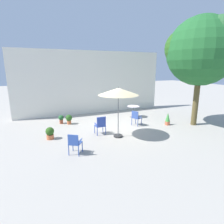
# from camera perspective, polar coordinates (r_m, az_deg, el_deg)

# --- Properties ---
(ground_plane) EXTENTS (60.00, 60.00, 0.00)m
(ground_plane) POSITION_cam_1_polar(r_m,az_deg,el_deg) (10.35, 1.17, -5.20)
(ground_plane) COLOR #A39C92
(villa_facade) EXTENTS (10.91, 0.30, 4.48)m
(villa_facade) POSITION_cam_1_polar(r_m,az_deg,el_deg) (13.77, -6.10, 8.97)
(villa_facade) COLOR silver
(villa_facade) RESTS_ON ground
(shade_tree) EXTENTS (3.90, 3.72, 6.03)m
(shade_tree) POSITION_cam_1_polar(r_m,az_deg,el_deg) (11.76, 25.77, 16.48)
(shade_tree) COLOR brown
(shade_tree) RESTS_ON ground
(patio_umbrella_0) EXTENTS (1.90, 1.90, 2.46)m
(patio_umbrella_0) POSITION_cam_1_polar(r_m,az_deg,el_deg) (8.69, 1.98, 6.09)
(patio_umbrella_0) COLOR #2D2D2D
(patio_umbrella_0) RESTS_ON ground
(cafe_table_0) EXTENTS (0.83, 0.83, 0.77)m
(cafe_table_0) POSITION_cam_1_polar(r_m,az_deg,el_deg) (12.69, 6.55, 0.81)
(cafe_table_0) COLOR white
(cafe_table_0) RESTS_ON ground
(patio_chair_0) EXTENTS (0.61, 0.62, 0.86)m
(patio_chair_0) POSITION_cam_1_polar(r_m,az_deg,el_deg) (7.42, -11.43, -9.13)
(patio_chair_0) COLOR #2C4B99
(patio_chair_0) RESTS_ON ground
(patio_chair_1) EXTENTS (0.49, 0.44, 0.94)m
(patio_chair_1) POSITION_cam_1_polar(r_m,az_deg,el_deg) (9.38, -3.52, -3.80)
(patio_chair_1) COLOR #2A43A1
(patio_chair_1) RESTS_ON ground
(patio_chair_2) EXTENTS (0.58, 0.60, 0.88)m
(patio_chair_2) POSITION_cam_1_polar(r_m,az_deg,el_deg) (10.91, 7.40, -1.50)
(patio_chair_2) COLOR #324C95
(patio_chair_2) RESTS_ON ground
(potted_plant_0) EXTENTS (0.31, 0.31, 0.53)m
(potted_plant_0) POSITION_cam_1_polar(r_m,az_deg,el_deg) (11.65, -15.37, -1.98)
(potted_plant_0) COLOR #984B32
(potted_plant_0) RESTS_ON ground
(potted_plant_1) EXTENTS (0.38, 0.38, 0.58)m
(potted_plant_1) POSITION_cam_1_polar(r_m,az_deg,el_deg) (11.40, -13.09, -2.02)
(potted_plant_1) COLOR #BD6239
(potted_plant_1) RESTS_ON ground
(potted_plant_2) EXTENTS (0.29, 0.29, 0.74)m
(potted_plant_2) POSITION_cam_1_polar(r_m,az_deg,el_deg) (11.44, 16.73, -2.08)
(potted_plant_2) COLOR #B9603F
(potted_plant_2) RESTS_ON ground
(potted_plant_3) EXTENTS (0.39, 0.39, 0.58)m
(potted_plant_3) POSITION_cam_1_polar(r_m,az_deg,el_deg) (9.32, -18.55, -6.10)
(potted_plant_3) COLOR #CC683F
(potted_plant_3) RESTS_ON ground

